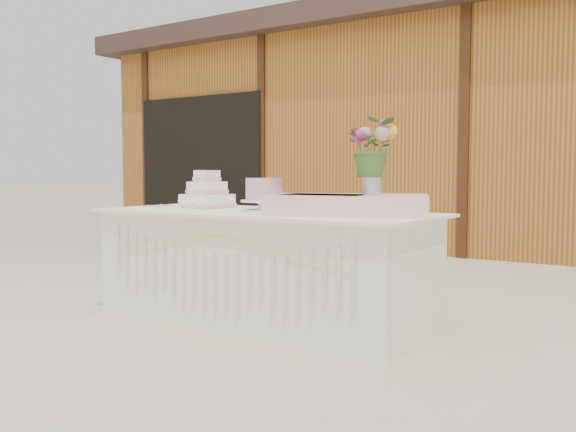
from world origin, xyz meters
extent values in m
plane|color=beige|center=(0.00, 0.00, 0.00)|extent=(80.00, 80.00, 0.00)
cube|color=#AF6324|center=(0.00, 6.00, 1.50)|extent=(12.00, 4.00, 3.00)
cube|color=#3A2820|center=(0.00, 6.00, 3.15)|extent=(12.60, 4.60, 0.30)
cube|color=black|center=(-4.20, 3.98, 1.10)|extent=(2.40, 0.08, 2.20)
cube|color=white|center=(0.00, 0.00, 0.38)|extent=(2.28, 0.88, 0.75)
cube|color=white|center=(0.00, 0.00, 0.76)|extent=(2.40, 1.00, 0.02)
cube|color=white|center=(-0.57, 0.07, 0.82)|extent=(0.32, 0.32, 0.10)
cube|color=#F6B89B|center=(-0.57, 0.07, 0.79)|extent=(0.34, 0.34, 0.02)
cube|color=white|center=(-0.57, 0.07, 0.92)|extent=(0.23, 0.23, 0.09)
cube|color=#F6B89B|center=(-0.57, 0.07, 0.89)|extent=(0.25, 0.25, 0.02)
cube|color=white|center=(-0.57, 0.07, 1.01)|extent=(0.15, 0.15, 0.08)
cube|color=#F6B89B|center=(-0.57, 0.07, 0.99)|extent=(0.17, 0.17, 0.02)
cylinder|color=white|center=(0.05, -0.06, 0.78)|extent=(0.27, 0.27, 0.02)
cylinder|color=white|center=(0.05, -0.06, 0.81)|extent=(0.08, 0.08, 0.05)
cylinder|color=white|center=(0.05, -0.06, 0.84)|extent=(0.31, 0.31, 0.01)
cylinder|color=#EAA9B3|center=(0.05, -0.06, 0.92)|extent=(0.25, 0.25, 0.15)
cube|color=#FFD4CD|center=(0.64, 0.04, 0.83)|extent=(1.13, 0.91, 0.12)
cylinder|color=silver|center=(0.82, 0.03, 0.98)|extent=(0.12, 0.12, 0.16)
imported|color=#3B6528|center=(0.82, 0.03, 1.24)|extent=(0.41, 0.39, 0.36)
camera|label=1|loc=(2.61, -3.50, 1.04)|focal=40.00mm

